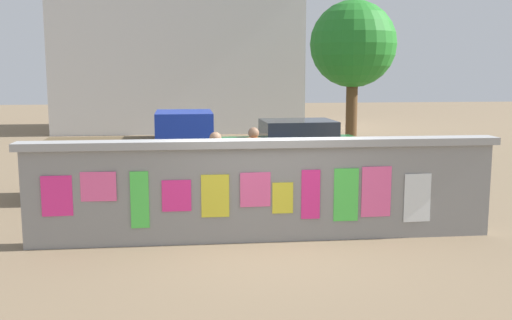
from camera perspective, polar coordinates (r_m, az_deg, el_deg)
ground at (r=17.68m, az=-2.44°, el=-0.31°), size 60.00×60.00×0.00m
poster_wall at (r=9.68m, az=0.78°, el=-2.76°), size 7.72×0.42×1.66m
auto_rickshaw_truck at (r=13.18m, az=-11.11°, el=0.38°), size 3.62×1.55×1.85m
car_parked at (r=16.11m, az=3.47°, el=1.41°), size 3.87×1.87×1.40m
motorcycle at (r=11.62m, az=9.13°, el=-2.88°), size 1.87×0.70×0.87m
bicycle_near at (r=13.46m, az=12.63°, el=-1.81°), size 1.70×0.44×0.95m
person_walking at (r=11.12m, az=-3.85°, el=-0.57°), size 0.41×0.41×1.62m
person_bystander at (r=11.95m, az=-0.23°, el=0.10°), size 0.46×0.46×1.62m
tree_roadside at (r=20.28m, az=9.21°, el=10.72°), size 2.84×2.84×4.98m
building_background at (r=27.94m, az=-7.28°, el=9.71°), size 10.93×5.69×6.53m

